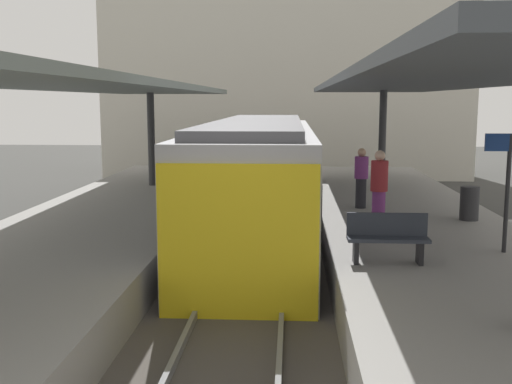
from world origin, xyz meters
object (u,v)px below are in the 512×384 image
at_px(platform_bench, 388,236).
at_px(platform_sign, 509,166).
at_px(passenger_mid_platform, 379,191).
at_px(commuter_train, 259,179).
at_px(litter_bin, 469,203).
at_px(passenger_near_bench, 361,177).

xyz_separation_m(platform_bench, platform_sign, (2.29, 0.86, 1.16)).
bearing_deg(passenger_mid_platform, commuter_train, 129.52).
xyz_separation_m(litter_bin, passenger_mid_platform, (-2.36, -1.64, 0.53)).
bearing_deg(passenger_near_bench, litter_bin, -32.62).
height_order(litter_bin, passenger_mid_platform, passenger_mid_platform).
bearing_deg(passenger_mid_platform, passenger_near_bench, 90.31).
height_order(platform_bench, litter_bin, platform_bench).
distance_m(platform_bench, platform_sign, 2.71).
height_order(platform_sign, litter_bin, platform_sign).
relative_size(commuter_train, litter_bin, 16.20).
bearing_deg(commuter_train, platform_bench, -65.79).
distance_m(platform_bench, litter_bin, 4.74).
relative_size(commuter_train, passenger_mid_platform, 7.30).
bearing_deg(platform_bench, litter_bin, 57.73).
bearing_deg(litter_bin, platform_bench, -122.27).
height_order(commuter_train, passenger_mid_platform, commuter_train).
height_order(platform_bench, passenger_mid_platform, passenger_mid_platform).
relative_size(litter_bin, passenger_mid_platform, 0.45).
xyz_separation_m(commuter_train, platform_bench, (2.54, -5.65, -0.26)).
xyz_separation_m(platform_sign, passenger_mid_platform, (-2.12, 1.51, -0.70)).
height_order(platform_sign, passenger_near_bench, platform_sign).
distance_m(platform_bench, passenger_mid_platform, 2.42).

